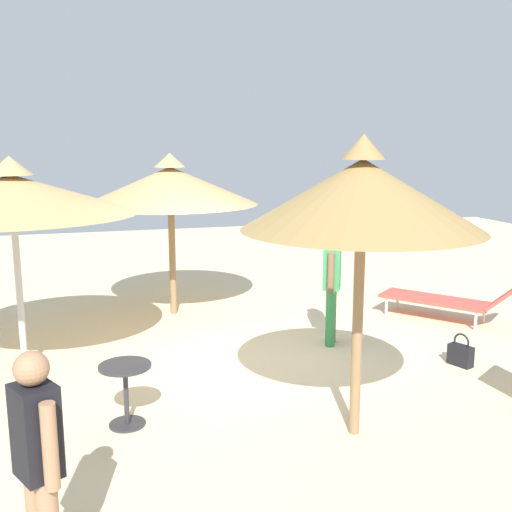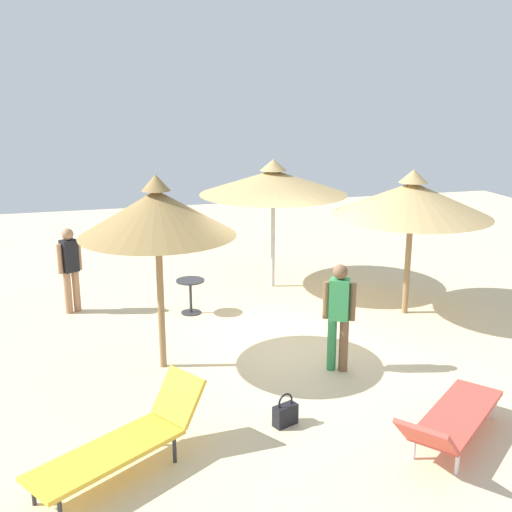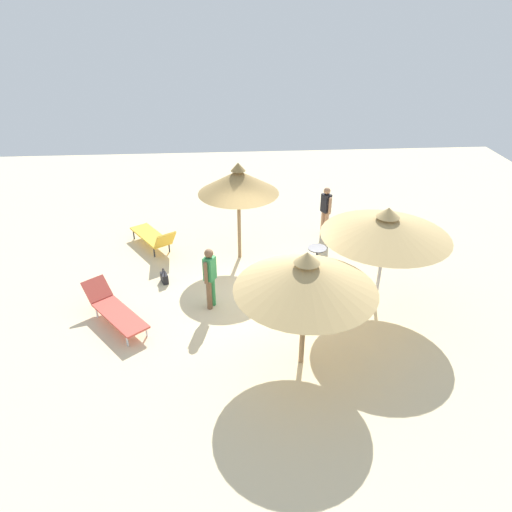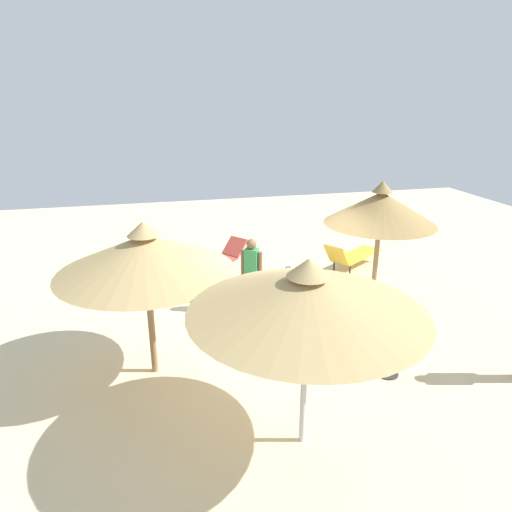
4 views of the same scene
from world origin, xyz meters
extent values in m
cube|color=beige|center=(0.00, 0.00, -0.05)|extent=(24.00, 24.00, 0.10)
cylinder|color=olive|center=(0.41, -1.93, 1.14)|extent=(0.10, 0.10, 2.28)
cone|color=#997A47|center=(0.41, -1.93, 2.27)|extent=(2.16, 2.16, 0.63)
cone|color=#997A47|center=(0.41, -1.93, 2.68)|extent=(0.39, 0.39, 0.22)
cylinder|color=olive|center=(-0.67, 2.52, 1.10)|extent=(0.11, 0.11, 2.20)
cone|color=tan|center=(-0.67, 2.52, 2.06)|extent=(2.73, 2.73, 0.59)
cone|color=tan|center=(-0.67, 2.52, 2.46)|extent=(0.49, 0.49, 0.22)
cylinder|color=#B2B2B7|center=(-2.76, 0.67, 1.08)|extent=(0.08, 0.08, 2.16)
cone|color=tan|center=(-2.76, 0.67, 2.12)|extent=(2.89, 2.89, 0.47)
cone|color=tan|center=(-2.76, 0.67, 2.46)|extent=(0.52, 0.52, 0.22)
cube|color=#CC4C3F|center=(3.22, 1.10, 0.31)|extent=(1.48, 1.64, 0.05)
cylinder|color=silver|center=(2.60, 1.49, 0.14)|extent=(0.04, 0.04, 0.28)
cylinder|color=silver|center=(2.96, 1.78, 0.14)|extent=(0.04, 0.04, 0.28)
cylinder|color=silver|center=(3.47, 0.41, 0.14)|extent=(0.04, 0.04, 0.28)
cylinder|color=silver|center=(3.84, 0.71, 0.14)|extent=(0.04, 0.04, 0.28)
cube|color=#CC4C3F|center=(3.86, 0.30, 0.52)|extent=(0.71, 0.69, 0.42)
cube|color=black|center=(-2.27, -3.21, 1.05)|extent=(0.32, 0.33, 0.57)
sphere|color=#A57554|center=(-2.27, -3.21, 1.43)|extent=(0.21, 0.21, 0.21)
cylinder|color=#A57554|center=(-2.36, -3.05, 1.02)|extent=(0.09, 0.09, 0.53)
cylinder|color=#A57554|center=(-2.19, -3.37, 1.02)|extent=(0.09, 0.09, 0.53)
cylinder|color=brown|center=(1.23, 0.53, 0.39)|extent=(0.13, 0.13, 0.78)
cylinder|color=#338C4C|center=(1.14, 0.38, 0.39)|extent=(0.13, 0.13, 0.78)
cube|color=#338C4C|center=(1.19, 0.45, 1.07)|extent=(0.32, 0.34, 0.58)
sphere|color=brown|center=(1.19, 0.45, 1.47)|extent=(0.21, 0.21, 0.21)
cylinder|color=brown|center=(1.27, 0.61, 1.04)|extent=(0.09, 0.09, 0.54)
cylinder|color=brown|center=(1.10, 0.29, 1.04)|extent=(0.09, 0.09, 0.54)
cube|color=black|center=(2.42, -0.72, 0.13)|extent=(0.24, 0.33, 0.26)
torus|color=black|center=(2.42, -0.72, 0.31)|extent=(0.10, 0.21, 0.21)
cylinder|color=#2D2D33|center=(-1.65, -1.18, 0.61)|extent=(0.51, 0.51, 0.02)
cylinder|color=#2D2D33|center=(-1.65, -1.18, 0.30)|extent=(0.05, 0.05, 0.60)
cylinder|color=#2D2D33|center=(-1.65, -1.18, 0.01)|extent=(0.35, 0.35, 0.02)
camera|label=1|loc=(-1.90, -6.62, 2.71)|focal=41.01mm
camera|label=2|loc=(8.79, -2.82, 3.94)|focal=43.83mm
camera|label=3|loc=(0.77, 9.86, 6.67)|focal=33.21mm
camera|label=4|loc=(-7.33, 2.38, 4.32)|focal=31.81mm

